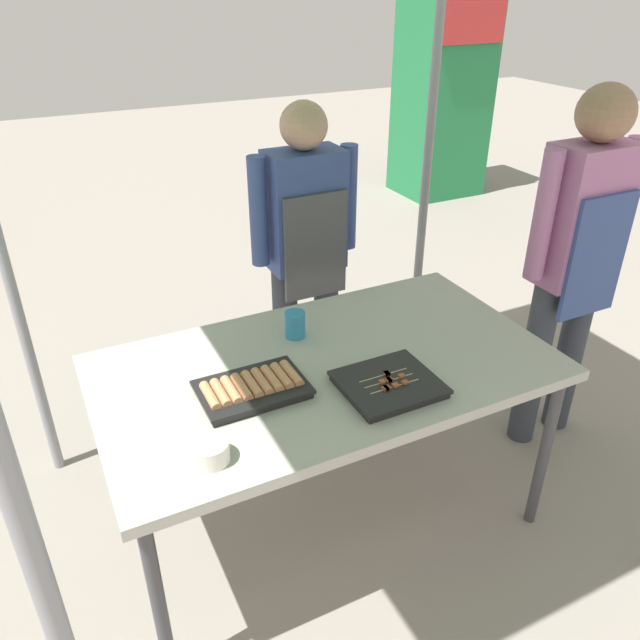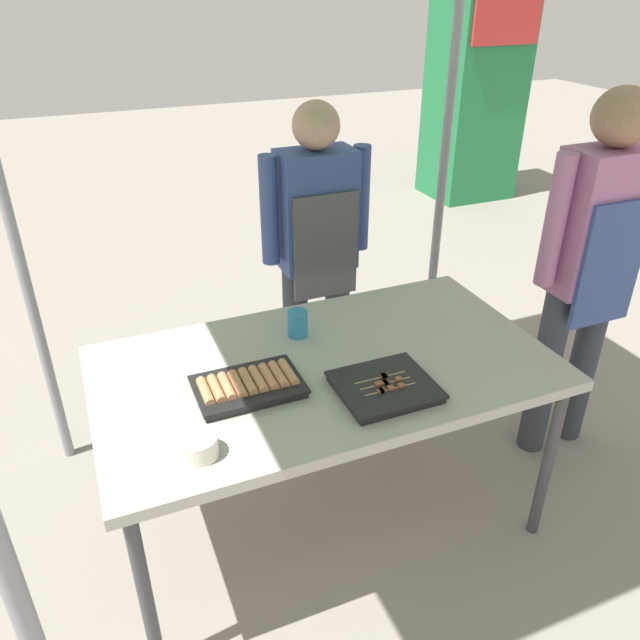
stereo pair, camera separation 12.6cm
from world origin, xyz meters
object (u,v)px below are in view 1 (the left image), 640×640
object	(u,v)px
condiment_bowl	(209,452)
drink_cup_near_edge	(295,324)
stall_table	(326,375)
neighbor_stall_left	(443,88)
customer_nearby	(577,249)
vendor_woman	(305,241)
tray_meat_skewers	(389,384)
tray_grilled_sausages	(252,388)

from	to	relation	value
condiment_bowl	drink_cup_near_edge	size ratio (longest dim) A/B	1.12
stall_table	neighbor_stall_left	size ratio (longest dim) A/B	0.81
condiment_bowl	customer_nearby	distance (m)	1.74
stall_table	customer_nearby	size ratio (longest dim) A/B	0.99
condiment_bowl	vendor_woman	xyz separation A→B (m)	(0.80, 1.07, 0.10)
condiment_bowl	vendor_woman	distance (m)	1.34
condiment_bowl	drink_cup_near_edge	xyz separation A→B (m)	(0.50, 0.52, 0.02)
tray_meat_skewers	drink_cup_near_edge	distance (m)	0.47
drink_cup_near_edge	vendor_woman	size ratio (longest dim) A/B	0.07
tray_meat_skewers	drink_cup_near_edge	xyz separation A→B (m)	(-0.14, 0.45, 0.03)
tray_meat_skewers	condiment_bowl	world-z (taller)	condiment_bowl
stall_table	tray_meat_skewers	xyz separation A→B (m)	(0.12, -0.23, 0.07)
vendor_woman	stall_table	bearing A→B (deg)	69.83
condiment_bowl	neighbor_stall_left	size ratio (longest dim) A/B	0.06
drink_cup_near_edge	customer_nearby	world-z (taller)	customer_nearby
drink_cup_near_edge	condiment_bowl	bearing A→B (deg)	-133.98
stall_table	vendor_woman	size ratio (longest dim) A/B	1.07
tray_meat_skewers	tray_grilled_sausages	bearing A→B (deg)	157.27
tray_grilled_sausages	stall_table	bearing A→B (deg)	10.38
tray_meat_skewers	vendor_woman	world-z (taller)	vendor_woman
tray_meat_skewers	drink_cup_near_edge	world-z (taller)	drink_cup_near_edge
tray_grilled_sausages	customer_nearby	bearing A→B (deg)	3.25
vendor_woman	tray_grilled_sausages	bearing A→B (deg)	54.75
tray_meat_skewers	condiment_bowl	distance (m)	0.64
tray_grilled_sausages	vendor_woman	xyz separation A→B (m)	(0.58, 0.82, 0.11)
tray_grilled_sausages	condiment_bowl	bearing A→B (deg)	-132.14
customer_nearby	neighbor_stall_left	bearing A→B (deg)	62.20
tray_grilled_sausages	drink_cup_near_edge	size ratio (longest dim) A/B	3.45
tray_grilled_sausages	neighbor_stall_left	world-z (taller)	neighbor_stall_left
tray_grilled_sausages	condiment_bowl	xyz separation A→B (m)	(-0.22, -0.24, 0.01)
condiment_bowl	neighbor_stall_left	xyz separation A→B (m)	(3.46, 3.66, 0.21)
customer_nearby	condiment_bowl	bearing A→B (deg)	-169.06
stall_table	tray_meat_skewers	world-z (taller)	tray_meat_skewers
drink_cup_near_edge	vendor_woman	world-z (taller)	vendor_woman
customer_nearby	neighbor_stall_left	xyz separation A→B (m)	(1.76, 3.34, 0.04)
customer_nearby	stall_table	bearing A→B (deg)	-178.58
neighbor_stall_left	condiment_bowl	bearing A→B (deg)	-133.36
customer_nearby	tray_grilled_sausages	bearing A→B (deg)	-176.75
vendor_woman	tray_meat_skewers	bearing A→B (deg)	80.52
vendor_woman	neighbor_stall_left	bearing A→B (deg)	-135.66
tray_meat_skewers	drink_cup_near_edge	bearing A→B (deg)	106.99
stall_table	condiment_bowl	size ratio (longest dim) A/B	14.00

